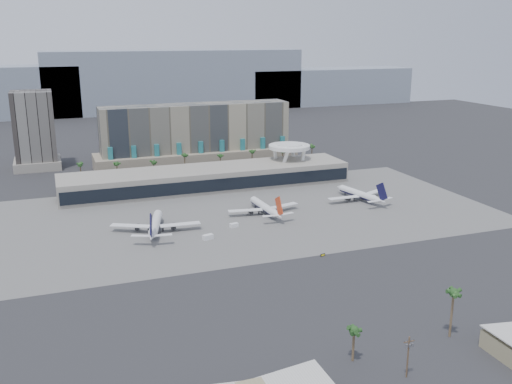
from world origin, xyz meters
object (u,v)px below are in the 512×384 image
object	(u,v)px
utility_pole	(408,353)
airliner_left	(155,224)
airliner_centre	(265,207)
taxiway_sign	(323,255)
airliner_right	(360,194)
service_vehicle_a	(208,237)
service_vehicle_b	(234,225)

from	to	relation	value
utility_pole	airliner_left	size ratio (longest dim) A/B	0.29
airliner_centre	taxiway_sign	size ratio (longest dim) A/B	17.52
airliner_left	utility_pole	bearing A→B (deg)	-57.95
airliner_right	taxiway_sign	distance (m)	86.80
service_vehicle_a	taxiway_sign	world-z (taller)	service_vehicle_a
service_vehicle_b	airliner_right	bearing A→B (deg)	1.18
airliner_left	airliner_right	xyz separation A→B (m)	(114.81, 13.36, -0.23)
service_vehicle_b	airliner_left	bearing A→B (deg)	157.47
airliner_centre	taxiway_sign	bearing A→B (deg)	-91.21
utility_pole	airliner_centre	bearing A→B (deg)	83.88
airliner_centre	airliner_right	distance (m)	57.68
airliner_left	airliner_right	world-z (taller)	airliner_left
airliner_centre	service_vehicle_b	distance (m)	25.92
airliner_right	taxiway_sign	bearing A→B (deg)	-141.43
service_vehicle_a	utility_pole	bearing A→B (deg)	-95.56
utility_pole	airliner_right	size ratio (longest dim) A/B	0.30
service_vehicle_a	service_vehicle_b	world-z (taller)	service_vehicle_a
utility_pole	service_vehicle_b	world-z (taller)	utility_pole
airliner_left	airliner_centre	size ratio (longest dim) A/B	1.06
airliner_centre	airliner_right	bearing A→B (deg)	1.88
airliner_right	taxiway_sign	world-z (taller)	airliner_right
utility_pole	airliner_centre	world-z (taller)	airliner_centre
airliner_left	airliner_right	distance (m)	115.58
utility_pole	airliner_right	xyz separation A→B (m)	(73.19, 151.64, -3.63)
airliner_right	service_vehicle_b	world-z (taller)	airliner_right
service_vehicle_b	airliner_centre	bearing A→B (deg)	21.86
airliner_centre	service_vehicle_a	distance (m)	45.83
airliner_right	service_vehicle_b	distance (m)	81.13
service_vehicle_a	taxiway_sign	xyz separation A→B (m)	(39.20, -35.18, -0.64)
airliner_centre	service_vehicle_b	xyz separation A→B (m)	(-21.23, -14.67, -2.46)
airliner_left	airliner_centre	bearing A→B (deg)	23.70
utility_pole	airliner_centre	size ratio (longest dim) A/B	0.30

